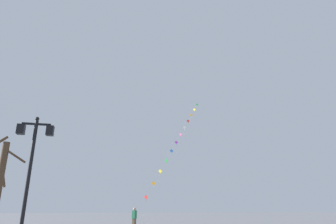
% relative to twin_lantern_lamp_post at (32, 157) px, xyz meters
% --- Properties ---
extents(twin_lantern_lamp_post, '(1.39, 0.28, 5.25)m').
position_rel_twin_lantern_lamp_post_xyz_m(twin_lantern_lamp_post, '(0.00, 0.00, 0.00)').
color(twin_lantern_lamp_post, black).
rests_on(twin_lantern_lamp_post, ground_plane).
extents(kite_train, '(11.69, 16.32, 17.39)m').
position_rel_twin_lantern_lamp_post_xyz_m(kite_train, '(11.13, 20.99, 5.50)').
color(kite_train, brown).
rests_on(kite_train, ground_plane).
extents(kite_flyer, '(0.46, 0.60, 1.71)m').
position_rel_twin_lantern_lamp_post_xyz_m(kite_flyer, '(5.38, 11.60, -2.71)').
color(kite_flyer, brown).
rests_on(kite_flyer, ground_plane).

